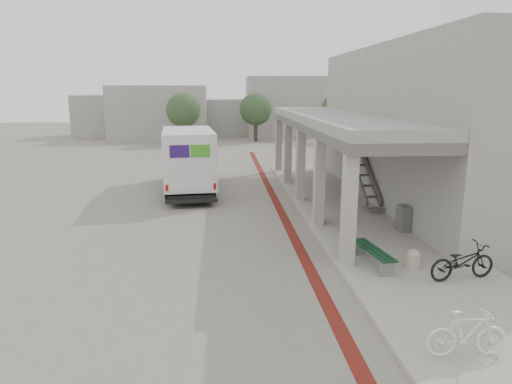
{
  "coord_description": "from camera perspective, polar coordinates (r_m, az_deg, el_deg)",
  "views": [
    {
      "loc": [
        -1.51,
        -15.82,
        5.08
      ],
      "look_at": [
        -0.32,
        -0.37,
        1.6
      ],
      "focal_mm": 32.0,
      "sensor_mm": 36.0,
      "label": 1
    }
  ],
  "objects": [
    {
      "name": "bicycle_cream",
      "position": [
        9.83,
        24.91,
        -15.75
      ],
      "size": [
        1.59,
        0.49,
        0.95
      ],
      "primitive_type": "imported",
      "rotation": [
        0.0,
        0.0,
        1.55
      ],
      "color": "silver",
      "rests_on": "sidewalk"
    },
    {
      "name": "bicycle_black",
      "position": [
        13.43,
        24.39,
        -7.93
      ],
      "size": [
        1.98,
        0.96,
        1.0
      ],
      "primitive_type": "imported",
      "rotation": [
        0.0,
        0.0,
        1.74
      ],
      "color": "black",
      "rests_on": "sidewalk"
    },
    {
      "name": "utility_cabinet",
      "position": [
        17.19,
        18.04,
        -3.15
      ],
      "size": [
        0.46,
        0.59,
        0.93
      ],
      "primitive_type": "cube",
      "rotation": [
        0.0,
        0.0,
        0.08
      ],
      "color": "slate",
      "rests_on": "sidewalk"
    },
    {
      "name": "tree_mid",
      "position": [
        45.99,
        -0.03,
        10.3
      ],
      "size": [
        3.2,
        3.2,
        4.8
      ],
      "color": "#38281C",
      "rests_on": "ground"
    },
    {
      "name": "tree_left",
      "position": [
        44.0,
        -9.1,
        10.03
      ],
      "size": [
        3.2,
        3.2,
        4.8
      ],
      "color": "#38281C",
      "rests_on": "ground"
    },
    {
      "name": "fedex_truck",
      "position": [
        23.36,
        -8.49,
        4.22
      ],
      "size": [
        3.02,
        7.69,
        3.2
      ],
      "rotation": [
        0.0,
        0.0,
        0.1
      ],
      "color": "black",
      "rests_on": "ground"
    },
    {
      "name": "distant_backdrop",
      "position": [
        51.78,
        -5.98,
        9.96
      ],
      "size": [
        28.0,
        10.0,
        6.5
      ],
      "color": "gray",
      "rests_on": "ground"
    },
    {
      "name": "transit_building",
      "position": [
        22.03,
        18.01,
        7.68
      ],
      "size": [
        7.6,
        17.0,
        7.0
      ],
      "color": "gray",
      "rests_on": "ground"
    },
    {
      "name": "tree_right",
      "position": [
        46.31,
        10.14,
        10.12
      ],
      "size": [
        3.2,
        3.2,
        4.8
      ],
      "color": "#38281C",
      "rests_on": "ground"
    },
    {
      "name": "sidewalk",
      "position": [
        17.49,
        14.19,
        -4.42
      ],
      "size": [
        4.4,
        28.0,
        0.12
      ],
      "primitive_type": "cube",
      "color": "gray",
      "rests_on": "ground"
    },
    {
      "name": "bench",
      "position": [
        13.7,
        14.4,
        -7.45
      ],
      "size": [
        0.75,
        2.08,
        0.48
      ],
      "rotation": [
        0.0,
        0.0,
        0.15
      ],
      "color": "gray",
      "rests_on": "sidewalk"
    },
    {
      "name": "ground",
      "position": [
        16.68,
        0.99,
        -5.07
      ],
      "size": [
        120.0,
        120.0,
        0.0
      ],
      "primitive_type": "plane",
      "color": "slate",
      "rests_on": "ground"
    },
    {
      "name": "bike_lane_stripe",
      "position": [
        18.7,
        3.47,
        -3.11
      ],
      "size": [
        0.35,
        40.0,
        0.01
      ],
      "primitive_type": "cube",
      "color": "#5C1912",
      "rests_on": "ground"
    },
    {
      "name": "bollard_far",
      "position": [
        17.72,
        7.5,
        -2.71
      ],
      "size": [
        0.39,
        0.39,
        0.59
      ],
      "color": "gray",
      "rests_on": "sidewalk"
    },
    {
      "name": "bollard_near",
      "position": [
        13.84,
        19.06,
        -7.84
      ],
      "size": [
        0.37,
        0.37,
        0.56
      ],
      "color": "tan",
      "rests_on": "sidewalk"
    }
  ]
}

